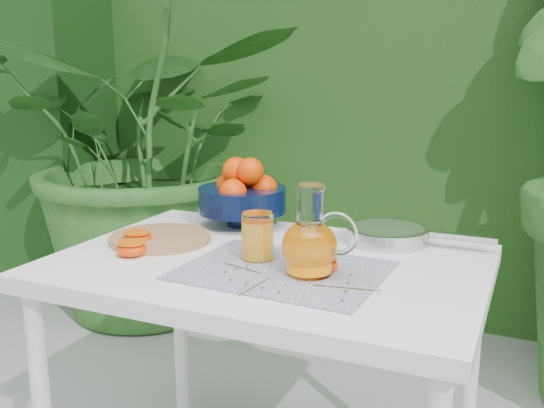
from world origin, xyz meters
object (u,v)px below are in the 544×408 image
at_px(juice_pitcher, 310,244).
at_px(white_table, 269,291).
at_px(cutting_board, 161,238).
at_px(fruit_bowl, 243,194).
at_px(saute_pan, 388,234).

bearing_deg(juice_pitcher, white_table, 151.05).
height_order(cutting_board, juice_pitcher, juice_pitcher).
distance_m(white_table, juice_pitcher, 0.22).
bearing_deg(juice_pitcher, fruit_bowl, 134.42).
xyz_separation_m(fruit_bowl, juice_pitcher, (0.34, -0.34, -0.02)).
distance_m(white_table, cutting_board, 0.34).
distance_m(fruit_bowl, saute_pan, 0.43).
relative_size(fruit_bowl, juice_pitcher, 1.31).
relative_size(juice_pitcher, saute_pan, 0.52).
bearing_deg(fruit_bowl, juice_pitcher, -45.58).
relative_size(cutting_board, fruit_bowl, 1.01).
distance_m(cutting_board, saute_pan, 0.60).
bearing_deg(saute_pan, white_table, -130.90).
relative_size(fruit_bowl, saute_pan, 0.69).
bearing_deg(juice_pitcher, saute_pan, 74.43).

